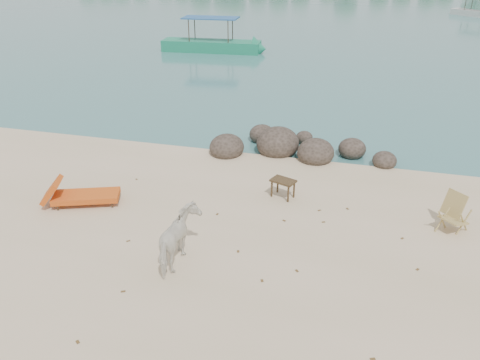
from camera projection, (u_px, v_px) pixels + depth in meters
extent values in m
ellipsoid|color=#2E271F|center=(227.00, 148.00, 16.55)|extent=(1.22, 1.34, 0.92)
ellipsoid|color=#2E271F|center=(278.00, 144.00, 16.74)|extent=(1.53, 1.68, 1.15)
ellipsoid|color=#2E271F|center=(316.00, 153.00, 16.10)|extent=(1.27, 1.40, 0.95)
ellipsoid|color=#2E271F|center=(352.00, 150.00, 16.54)|extent=(0.97, 1.07, 0.73)
ellipsoid|color=#2E271F|center=(384.00, 161.00, 15.70)|extent=(0.81, 0.89, 0.61)
ellipsoid|color=#2E271F|center=(262.00, 135.00, 17.83)|extent=(0.95, 1.04, 0.71)
ellipsoid|color=#2E271F|center=(304.00, 138.00, 17.67)|extent=(0.63, 0.70, 0.48)
imported|color=silver|center=(179.00, 240.00, 10.60)|extent=(0.77, 1.56, 1.29)
plane|color=brown|center=(402.00, 239.00, 11.78)|extent=(0.14, 0.14, 0.00)
plane|color=brown|center=(323.00, 223.00, 12.48)|extent=(0.14, 0.14, 0.00)
plane|color=brown|center=(128.00, 242.00, 11.68)|extent=(0.14, 0.14, 0.00)
plane|color=brown|center=(137.00, 180.00, 14.76)|extent=(0.14, 0.14, 0.00)
plane|color=brown|center=(347.00, 210.00, 13.11)|extent=(0.14, 0.14, 0.00)
plane|color=brown|center=(417.00, 270.00, 10.65)|extent=(0.14, 0.14, 0.00)
plane|color=brown|center=(372.00, 360.00, 8.35)|extent=(0.13, 0.13, 0.00)
plane|color=brown|center=(297.00, 272.00, 10.61)|extent=(0.14, 0.14, 0.00)
plane|color=brown|center=(319.00, 211.00, 13.02)|extent=(0.14, 0.14, 0.00)
plane|color=brown|center=(262.00, 282.00, 10.29)|extent=(0.13, 0.13, 0.00)
plane|color=brown|center=(238.00, 252.00, 11.28)|extent=(0.12, 0.12, 0.00)
plane|color=brown|center=(284.00, 222.00, 12.54)|extent=(0.14, 0.14, 0.00)
plane|color=brown|center=(78.00, 343.00, 8.71)|extent=(0.14, 0.14, 0.00)
plane|color=brown|center=(217.00, 215.00, 12.84)|extent=(0.11, 0.11, 0.00)
plane|color=brown|center=(123.00, 292.00, 9.98)|extent=(0.13, 0.13, 0.00)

